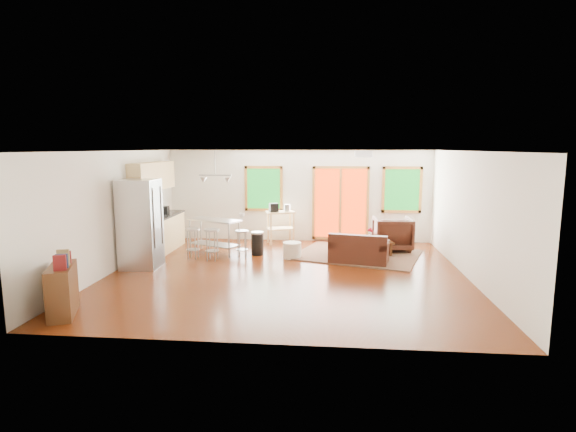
# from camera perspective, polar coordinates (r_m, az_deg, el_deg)

# --- Properties ---
(floor) EXTENTS (7.50, 7.00, 0.02)m
(floor) POSITION_cam_1_polar(r_m,az_deg,el_deg) (9.69, -0.17, -7.36)
(floor) COLOR #3E1605
(floor) RESTS_ON ground
(ceiling) EXTENTS (7.50, 7.00, 0.02)m
(ceiling) POSITION_cam_1_polar(r_m,az_deg,el_deg) (9.31, -0.17, 8.33)
(ceiling) COLOR white
(ceiling) RESTS_ON ground
(back_wall) EXTENTS (7.50, 0.02, 2.60)m
(back_wall) POSITION_cam_1_polar(r_m,az_deg,el_deg) (12.88, 1.34, 2.59)
(back_wall) COLOR white
(back_wall) RESTS_ON ground
(left_wall) EXTENTS (0.02, 7.00, 2.60)m
(left_wall) POSITION_cam_1_polar(r_m,az_deg,el_deg) (10.46, -21.13, 0.59)
(left_wall) COLOR white
(left_wall) RESTS_ON ground
(right_wall) EXTENTS (0.02, 7.00, 2.60)m
(right_wall) POSITION_cam_1_polar(r_m,az_deg,el_deg) (9.79, 22.29, 0.00)
(right_wall) COLOR white
(right_wall) RESTS_ON ground
(front_wall) EXTENTS (7.50, 0.02, 2.60)m
(front_wall) POSITION_cam_1_polar(r_m,az_deg,el_deg) (5.99, -3.43, -4.56)
(front_wall) COLOR white
(front_wall) RESTS_ON ground
(window_left) EXTENTS (1.10, 0.05, 1.30)m
(window_left) POSITION_cam_1_polar(r_m,az_deg,el_deg) (12.92, -3.11, 3.49)
(window_left) COLOR #115918
(window_left) RESTS_ON back_wall
(french_doors) EXTENTS (1.60, 0.05, 2.10)m
(french_doors) POSITION_cam_1_polar(r_m,az_deg,el_deg) (12.83, 6.68, 1.61)
(french_doors) COLOR #B82806
(french_doors) RESTS_ON back_wall
(window_right) EXTENTS (1.10, 0.05, 1.30)m
(window_right) POSITION_cam_1_polar(r_m,az_deg,el_deg) (12.94, 14.27, 3.24)
(window_right) COLOR #115918
(window_right) RESTS_ON back_wall
(rug) EXTENTS (3.44, 3.01, 0.03)m
(rug) POSITION_cam_1_polar(r_m,az_deg,el_deg) (11.40, 8.77, -4.87)
(rug) COLOR #4A5B39
(rug) RESTS_ON floor
(loveseat) EXTENTS (1.46, 1.01, 0.71)m
(loveseat) POSITION_cam_1_polar(r_m,az_deg,el_deg) (10.62, 8.97, -4.41)
(loveseat) COLOR #33160F
(loveseat) RESTS_ON floor
(coffee_table) EXTENTS (1.03, 0.76, 0.37)m
(coffee_table) POSITION_cam_1_polar(r_m,az_deg,el_deg) (11.36, 10.77, -3.41)
(coffee_table) COLOR #3E210E
(coffee_table) RESTS_ON floor
(armchair) EXTENTS (0.98, 0.93, 0.97)m
(armchair) POSITION_cam_1_polar(r_m,az_deg,el_deg) (12.01, 13.12, -2.01)
(armchair) COLOR #33160F
(armchair) RESTS_ON floor
(ottoman) EXTENTS (0.80, 0.80, 0.43)m
(ottoman) POSITION_cam_1_polar(r_m,az_deg,el_deg) (11.64, 7.28, -3.55)
(ottoman) COLOR #33160F
(ottoman) RESTS_ON floor
(pouf) EXTENTS (0.50, 0.50, 0.39)m
(pouf) POSITION_cam_1_polar(r_m,az_deg,el_deg) (10.96, 0.52, -4.36)
(pouf) COLOR silver
(pouf) RESTS_ON floor
(vase) EXTENTS (0.23, 0.23, 0.31)m
(vase) POSITION_cam_1_polar(r_m,az_deg,el_deg) (11.25, 10.37, -2.49)
(vase) COLOR silver
(vase) RESTS_ON coffee_table
(cabinets) EXTENTS (0.64, 2.24, 2.30)m
(cabinets) POSITION_cam_1_polar(r_m,az_deg,el_deg) (11.94, -16.25, -0.04)
(cabinets) COLOR #DEB672
(cabinets) RESTS_ON floor
(refrigerator) EXTENTS (0.83, 0.79, 1.98)m
(refrigerator) POSITION_cam_1_polar(r_m,az_deg,el_deg) (10.50, -18.19, -0.95)
(refrigerator) COLOR #B7BABC
(refrigerator) RESTS_ON floor
(island) EXTENTS (1.48, 1.07, 0.87)m
(island) POSITION_cam_1_polar(r_m,az_deg,el_deg) (11.54, -9.36, -1.75)
(island) COLOR #B7BABC
(island) RESTS_ON floor
(cup) EXTENTS (0.17, 0.15, 0.14)m
(cup) POSITION_cam_1_polar(r_m,az_deg,el_deg) (11.21, -5.88, 0.18)
(cup) COLOR white
(cup) RESTS_ON island
(bar_stool_a) EXTENTS (0.37, 0.37, 0.74)m
(bar_stool_a) POSITION_cam_1_polar(r_m,az_deg,el_deg) (11.06, -12.02, -2.53)
(bar_stool_a) COLOR #B7BABC
(bar_stool_a) RESTS_ON floor
(bar_stool_b) EXTENTS (0.38, 0.38, 0.76)m
(bar_stool_b) POSITION_cam_1_polar(r_m,az_deg,el_deg) (10.81, -9.65, -2.65)
(bar_stool_b) COLOR #B7BABC
(bar_stool_b) RESTS_ON floor
(bar_stool_c) EXTENTS (0.33, 0.33, 0.68)m
(bar_stool_c) POSITION_cam_1_polar(r_m,az_deg,el_deg) (10.96, -5.87, -2.73)
(bar_stool_c) COLOR #B7BABC
(bar_stool_c) RESTS_ON floor
(trash_can) EXTENTS (0.34, 0.34, 0.59)m
(trash_can) POSITION_cam_1_polar(r_m,az_deg,el_deg) (11.29, -3.91, -3.46)
(trash_can) COLOR black
(trash_can) RESTS_ON floor
(kitchen_cart) EXTENTS (0.87, 0.71, 1.14)m
(kitchen_cart) POSITION_cam_1_polar(r_m,az_deg,el_deg) (12.49, -1.06, 0.00)
(kitchen_cart) COLOR #DEB672
(kitchen_cart) RESTS_ON floor
(bookshelf) EXTENTS (0.68, 0.98, 1.07)m
(bookshelf) POSITION_cam_1_polar(r_m,az_deg,el_deg) (8.12, -26.74, -8.34)
(bookshelf) COLOR #3E210E
(bookshelf) RESTS_ON floor
(ceiling_flush) EXTENTS (0.35, 0.35, 0.12)m
(ceiling_flush) POSITION_cam_1_polar(r_m,az_deg,el_deg) (9.89, 9.52, 7.77)
(ceiling_flush) COLOR white
(ceiling_flush) RESTS_ON ceiling
(pendant_light) EXTENTS (0.80, 0.18, 0.79)m
(pendant_light) POSITION_cam_1_polar(r_m,az_deg,el_deg) (11.15, -9.21, 4.62)
(pendant_light) COLOR gray
(pendant_light) RESTS_ON ceiling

